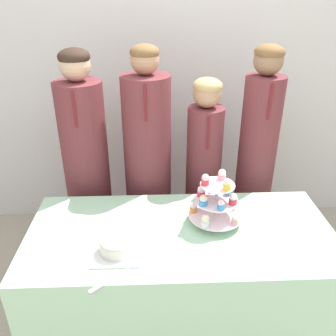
{
  "coord_description": "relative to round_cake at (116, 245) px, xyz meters",
  "views": [
    {
      "loc": [
        -0.14,
        -1.18,
        1.92
      ],
      "look_at": [
        -0.07,
        0.42,
        1.1
      ],
      "focal_mm": 38.0,
      "sensor_mm": 36.0,
      "label": 1
    }
  ],
  "objects": [
    {
      "name": "student_2",
      "position": [
        0.54,
        0.79,
        -0.08
      ],
      "size": [
        0.24,
        0.25,
        1.42
      ],
      "color": "brown",
      "rests_on": "ground_plane"
    },
    {
      "name": "student_3",
      "position": [
        0.9,
        0.79,
        0.01
      ],
      "size": [
        0.26,
        0.26,
        1.62
      ],
      "color": "brown",
      "rests_on": "ground_plane"
    },
    {
      "name": "student_0",
      "position": [
        -0.27,
        0.79,
        -0.02
      ],
      "size": [
        0.31,
        0.31,
        1.61
      ],
      "color": "brown",
      "rests_on": "ground_plane"
    },
    {
      "name": "cake_knife",
      "position": [
        -0.04,
        -0.21,
        -0.05
      ],
      "size": [
        0.19,
        0.18,
        0.01
      ],
      "rotation": [
        0.0,
        0.0,
        0.73
      ],
      "color": "silver",
      "rests_on": "table"
    },
    {
      "name": "wall_back",
      "position": [
        0.34,
        1.48,
        0.57
      ],
      "size": [
        9.0,
        0.06,
        2.7
      ],
      "color": "silver",
      "rests_on": "ground_plane"
    },
    {
      "name": "student_1",
      "position": [
        0.15,
        0.79,
        -0.01
      ],
      "size": [
        0.32,
        0.32,
        1.63
      ],
      "color": "brown",
      "rests_on": "ground_plane"
    },
    {
      "name": "cupcake_stand",
      "position": [
        0.53,
        0.24,
        0.09
      ],
      "size": [
        0.3,
        0.3,
        0.31
      ],
      "color": "silver",
      "rests_on": "table"
    },
    {
      "name": "table",
      "position": [
        0.34,
        0.16,
        -0.41
      ],
      "size": [
        1.68,
        0.77,
        0.73
      ],
      "color": "#A8DBB2",
      "rests_on": "ground_plane"
    },
    {
      "name": "round_cake",
      "position": [
        0.0,
        0.0,
        0.0
      ],
      "size": [
        0.23,
        0.23,
        0.1
      ],
      "color": "white",
      "rests_on": "table"
    }
  ]
}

